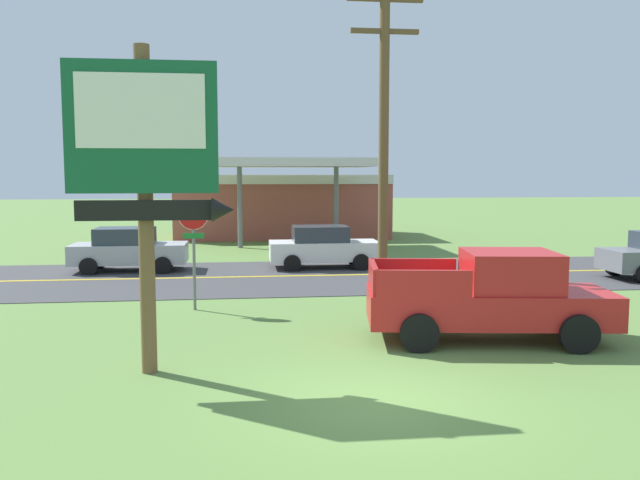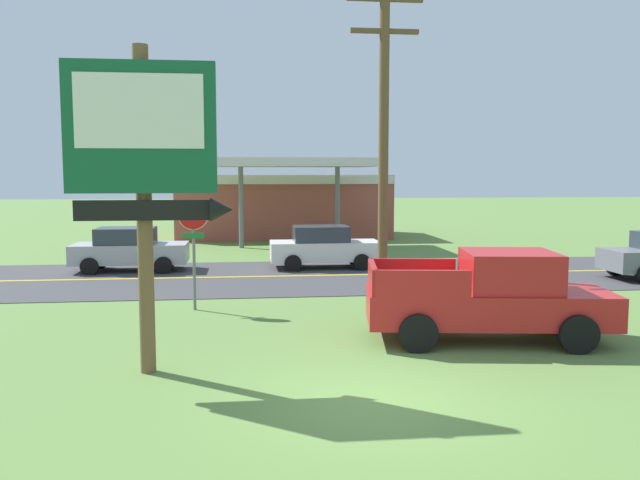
{
  "view_description": "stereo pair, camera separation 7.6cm",
  "coord_description": "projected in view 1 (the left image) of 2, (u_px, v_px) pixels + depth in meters",
  "views": [
    {
      "loc": [
        -2.12,
        -9.91,
        3.61
      ],
      "look_at": [
        0.0,
        8.0,
        1.8
      ],
      "focal_mm": 36.65,
      "sensor_mm": 36.0,
      "label": 1
    },
    {
      "loc": [
        -2.04,
        -9.92,
        3.61
      ],
      "look_at": [
        0.0,
        8.0,
        1.8
      ],
      "focal_mm": 36.65,
      "sensor_mm": 36.0,
      "label": 2
    }
  ],
  "objects": [
    {
      "name": "ground_plane",
      "position": [
        379.0,
        402.0,
        10.4
      ],
      "size": [
        180.0,
        180.0,
        0.0
      ],
      "primitive_type": "plane",
      "color": "#5B7F3D"
    },
    {
      "name": "road_asphalt",
      "position": [
        304.0,
        276.0,
        23.24
      ],
      "size": [
        140.0,
        8.0,
        0.02
      ],
      "primitive_type": "cube",
      "color": "#3D3D3F",
      "rests_on": "ground"
    },
    {
      "name": "road_centre_line",
      "position": [
        304.0,
        276.0,
        23.24
      ],
      "size": [
        126.0,
        0.2,
        0.01
      ],
      "primitive_type": "cube",
      "color": "gold",
      "rests_on": "road_asphalt"
    },
    {
      "name": "motel_sign",
      "position": [
        147.0,
        159.0,
        11.46
      ],
      "size": [
        2.89,
        0.54,
        5.88
      ],
      "color": "brown",
      "rests_on": "ground"
    },
    {
      "name": "stop_sign",
      "position": [
        194.0,
        235.0,
        17.26
      ],
      "size": [
        0.8,
        0.08,
        2.95
      ],
      "color": "slate",
      "rests_on": "ground"
    },
    {
      "name": "utility_pole",
      "position": [
        384.0,
        137.0,
        17.0
      ],
      "size": [
        1.98,
        0.26,
        8.57
      ],
      "color": "brown",
      "rests_on": "ground"
    },
    {
      "name": "gas_station",
      "position": [
        282.0,
        203.0,
        38.02
      ],
      "size": [
        12.0,
        11.5,
        4.4
      ],
      "color": "#A84C42",
      "rests_on": "ground"
    },
    {
      "name": "pickup_red_parked_on_lawn",
      "position": [
        491.0,
        297.0,
        14.17
      ],
      "size": [
        5.43,
        2.79,
        1.96
      ],
      "color": "red",
      "rests_on": "ground"
    },
    {
      "name": "car_silver_mid_lane",
      "position": [
        129.0,
        249.0,
        24.39
      ],
      "size": [
        4.2,
        2.0,
        1.64
      ],
      "color": "#A8AAAF",
      "rests_on": "ground"
    },
    {
      "name": "car_white_far_lane",
      "position": [
        323.0,
        247.0,
        25.25
      ],
      "size": [
        4.2,
        2.0,
        1.64
      ],
      "color": "silver",
      "rests_on": "ground"
    }
  ]
}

